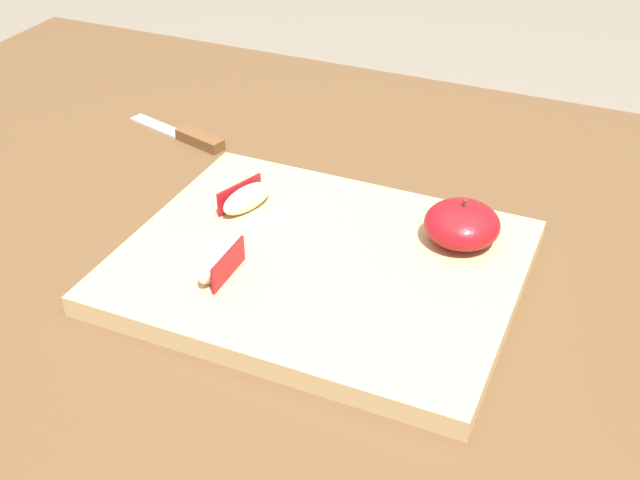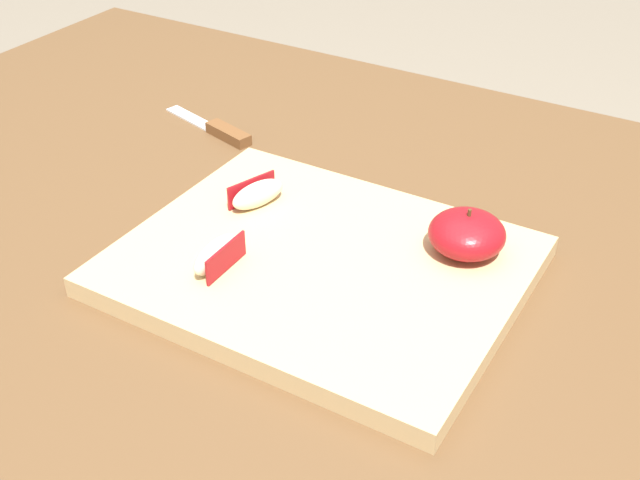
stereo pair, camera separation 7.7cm
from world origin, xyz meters
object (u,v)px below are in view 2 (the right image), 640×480
at_px(apple_wedge_left, 217,254).
at_px(cutting_board, 320,266).
at_px(apple_wedge_middle, 257,194).
at_px(apple_half_skin_up, 467,234).
at_px(paring_knife, 222,131).

bearing_deg(apple_wedge_left, cutting_board, 39.64).
bearing_deg(apple_wedge_middle, cutting_board, -24.56).
relative_size(apple_half_skin_up, apple_wedge_middle, 1.12).
distance_m(cutting_board, apple_wedge_middle, 0.12).
bearing_deg(cutting_board, paring_knife, 143.38).
distance_m(cutting_board, paring_knife, 0.33).
distance_m(apple_wedge_middle, apple_wedge_left, 0.12).
height_order(apple_wedge_middle, paring_knife, apple_wedge_middle).
xyz_separation_m(cutting_board, apple_wedge_middle, (-0.11, 0.05, 0.02)).
height_order(cutting_board, apple_wedge_left, apple_wedge_left).
bearing_deg(paring_knife, cutting_board, -36.62).
xyz_separation_m(apple_wedge_middle, paring_knife, (-0.16, 0.15, -0.03)).
bearing_deg(apple_half_skin_up, apple_wedge_middle, -171.77).
bearing_deg(cutting_board, apple_half_skin_up, 34.49).
height_order(cutting_board, paring_knife, cutting_board).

